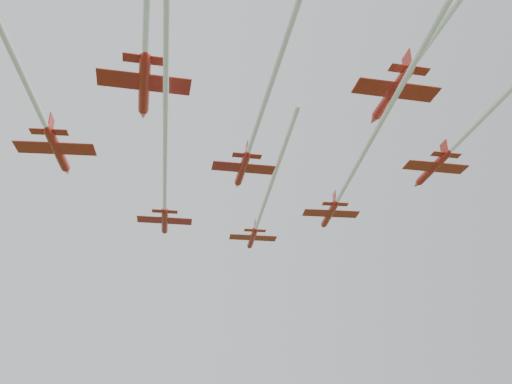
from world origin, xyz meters
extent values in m
cylinder|color=red|center=(8.26, 20.82, 55.46)|extent=(1.55, 8.30, 1.07)
cone|color=red|center=(8.55, 25.81, 55.46)|extent=(1.17, 1.81, 1.07)
cone|color=red|center=(7.98, 16.12, 55.46)|extent=(1.04, 1.22, 0.97)
ellipsoid|color=black|center=(8.37, 22.76, 55.85)|extent=(0.46, 0.94, 0.31)
cube|color=red|center=(8.21, 20.04, 55.22)|extent=(8.67, 3.02, 0.10)
cube|color=red|center=(8.03, 17.04, 55.46)|extent=(3.94, 1.39, 0.08)
cube|color=red|center=(8.05, 17.23, 56.53)|extent=(0.20, 1.75, 1.94)
cylinder|color=white|center=(6.82, -3.43, 55.41)|extent=(2.83, 38.07, 0.58)
cylinder|color=red|center=(-8.11, 6.45, 51.68)|extent=(1.37, 8.00, 1.03)
cone|color=red|center=(-7.91, 11.27, 51.68)|extent=(1.10, 1.73, 1.03)
cone|color=red|center=(-8.31, 1.91, 51.68)|extent=(0.98, 1.16, 0.94)
ellipsoid|color=black|center=(-8.03, 8.32, 52.06)|extent=(0.43, 0.91, 0.30)
cube|color=red|center=(-8.15, 5.70, 51.45)|extent=(8.34, 2.78, 0.09)
cube|color=red|center=(-8.27, 2.79, 51.68)|extent=(3.79, 1.28, 0.07)
cube|color=red|center=(-8.26, 2.98, 52.71)|extent=(0.16, 1.69, 1.87)
cylinder|color=white|center=(-9.24, -20.33, 51.63)|extent=(2.40, 43.45, 0.56)
cylinder|color=red|center=(17.81, 4.39, 54.07)|extent=(1.82, 8.55, 1.10)
cone|color=red|center=(18.24, 9.52, 54.07)|extent=(1.25, 1.88, 1.10)
cone|color=red|center=(17.40, -0.43, 54.07)|extent=(1.10, 1.28, 1.00)
ellipsoid|color=black|center=(17.98, 6.38, 54.46)|extent=(0.50, 0.98, 0.32)
cube|color=red|center=(17.74, 3.60, 53.82)|extent=(8.98, 3.33, 0.10)
cube|color=red|center=(17.48, 0.51, 54.07)|extent=(4.08, 1.53, 0.08)
cube|color=red|center=(17.49, 0.71, 55.16)|extent=(0.25, 1.80, 2.00)
cylinder|color=white|center=(15.14, -26.96, 54.02)|extent=(5.02, 52.01, 0.60)
cylinder|color=red|center=(-22.16, -10.85, 52.98)|extent=(2.16, 9.30, 1.19)
cone|color=red|center=(-21.57, -5.29, 52.98)|extent=(1.39, 2.07, 1.19)
cone|color=red|center=(-22.71, -16.08, 52.98)|extent=(1.22, 1.41, 1.09)
ellipsoid|color=black|center=(-21.93, -8.69, 53.42)|extent=(0.56, 1.07, 0.35)
cube|color=red|center=(-22.25, -11.71, 52.71)|extent=(9.80, 3.81, 0.11)
cube|color=red|center=(-22.60, -15.06, 52.98)|extent=(4.46, 1.75, 0.09)
cube|color=red|center=(-22.58, -14.84, 54.18)|extent=(0.31, 1.96, 2.17)
cylinder|color=red|center=(1.52, -8.15, 54.08)|extent=(1.15, 8.13, 1.05)
cone|color=red|center=(1.58, -3.23, 54.08)|extent=(1.07, 1.73, 1.05)
cone|color=red|center=(1.46, -12.78, 54.08)|extent=(0.97, 1.16, 0.96)
ellipsoid|color=black|center=(1.54, -6.24, 54.46)|extent=(0.41, 0.91, 0.31)
cube|color=red|center=(1.51, -8.92, 53.84)|extent=(8.44, 2.59, 0.10)
cube|color=red|center=(1.47, -11.88, 54.08)|extent=(3.83, 1.19, 0.08)
cube|color=red|center=(1.48, -11.68, 55.13)|extent=(0.12, 1.72, 1.91)
cylinder|color=white|center=(1.17, -35.46, 54.03)|extent=(1.14, 44.31, 0.57)
cylinder|color=red|center=(28.02, -11.11, 55.31)|extent=(1.16, 8.50, 1.10)
cone|color=red|center=(28.06, -5.96, 55.31)|extent=(1.11, 1.81, 1.10)
cone|color=red|center=(27.98, -15.95, 55.31)|extent=(1.01, 1.21, 1.00)
ellipsoid|color=black|center=(28.04, -9.11, 55.71)|extent=(0.43, 0.95, 0.32)
cube|color=red|center=(28.01, -11.91, 55.06)|extent=(8.81, 2.66, 0.10)
cube|color=red|center=(27.99, -15.00, 55.31)|extent=(4.01, 1.23, 0.08)
cube|color=red|center=(27.99, -14.80, 56.41)|extent=(0.11, 1.80, 2.00)
cylinder|color=red|center=(-11.84, -25.23, 53.84)|extent=(1.26, 9.28, 1.20)
cone|color=red|center=(-11.88, -19.61, 53.84)|extent=(1.21, 1.97, 1.20)
cone|color=red|center=(-11.81, -30.52, 53.84)|extent=(1.10, 1.32, 1.09)
ellipsoid|color=black|center=(-11.85, -23.04, 54.28)|extent=(0.47, 1.04, 0.35)
cube|color=red|center=(-11.83, -26.10, 53.57)|extent=(9.62, 2.90, 0.11)
cube|color=red|center=(-11.81, -29.48, 53.84)|extent=(4.37, 1.34, 0.09)
cube|color=red|center=(-11.81, -29.26, 55.04)|extent=(0.12, 1.96, 2.18)
cylinder|color=red|center=(15.27, -27.04, 55.22)|extent=(1.27, 9.15, 1.18)
cone|color=red|center=(15.22, -21.51, 55.22)|extent=(1.20, 1.95, 1.18)
cone|color=red|center=(15.32, -32.26, 55.22)|extent=(1.09, 1.30, 1.07)
ellipsoid|color=black|center=(15.25, -24.90, 55.65)|extent=(0.46, 1.03, 0.34)
cube|color=red|center=(15.28, -27.90, 54.96)|extent=(9.49, 2.89, 0.11)
cube|color=red|center=(15.31, -31.24, 55.22)|extent=(4.31, 1.33, 0.09)
cube|color=red|center=(15.31, -31.02, 56.41)|extent=(0.13, 1.94, 2.15)
camera|label=1|loc=(-9.54, -75.61, 17.89)|focal=40.00mm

